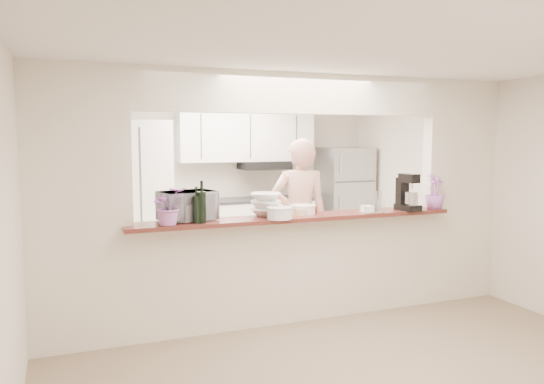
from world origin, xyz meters
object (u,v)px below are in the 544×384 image
refrigerator (344,200)px  stand_mixer (407,194)px  person (299,218)px  toaster_oven (187,206)px

refrigerator → stand_mixer: 2.93m
person → toaster_oven: bearing=39.6°
refrigerator → person: size_ratio=0.92×
toaster_oven → stand_mixer: (2.34, -0.19, 0.04)m
toaster_oven → stand_mixer: stand_mixer is taller
refrigerator → toaster_oven: bearing=-140.4°
refrigerator → stand_mixer: bearing=-106.0°
refrigerator → person: bearing=-131.5°
stand_mixer → refrigerator: bearing=74.0°
refrigerator → toaster_oven: size_ratio=3.39×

